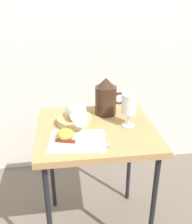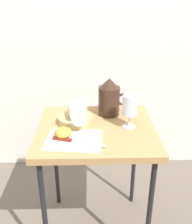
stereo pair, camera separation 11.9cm
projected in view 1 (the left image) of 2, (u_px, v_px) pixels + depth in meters
curtain_drape at (82, 21)px, 1.66m from camera, size 2.40×0.03×2.15m
table at (96, 139)px, 1.25m from camera, size 0.55×0.51×0.66m
linen_napkin at (77, 141)px, 1.11m from camera, size 0.26×0.22×0.00m
basket_tray at (75, 121)px, 1.25m from camera, size 0.17×0.17×0.03m
pitcher at (106, 100)px, 1.34m from camera, size 0.16×0.11×0.20m
wine_glass_upright at (129, 106)px, 1.20m from camera, size 0.07×0.07×0.16m
wine_glass_tipped_near at (75, 113)px, 1.21m from camera, size 0.09×0.15×0.07m
wine_glass_tipped_far at (78, 111)px, 1.22m from camera, size 0.08×0.15×0.08m
apple_half_left at (66, 134)px, 1.12m from camera, size 0.08×0.08×0.04m
knife at (74, 142)px, 1.09m from camera, size 0.23×0.08×0.01m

